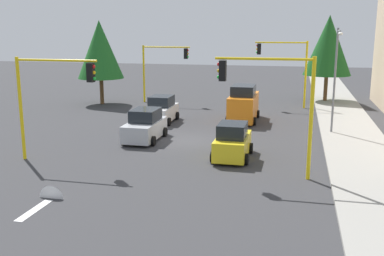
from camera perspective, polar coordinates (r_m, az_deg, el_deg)
ground_plane at (r=28.72m, az=-0.94°, el=-1.57°), size 120.00×120.00×0.00m
sidewalk_kerb at (r=32.97m, az=19.29°, el=-0.31°), size 80.00×4.00×0.15m
lane_arrow_near at (r=19.61m, az=-18.06°, el=-8.96°), size 2.40×1.10×1.10m
traffic_signal_near_right at (r=24.63m, az=-17.45°, el=4.78°), size 0.36×4.59×5.52m
traffic_signal_far_left at (r=41.14m, az=11.75°, el=8.30°), size 0.36×4.59×5.90m
traffic_signal_far_right at (r=42.98m, az=-3.78°, el=8.27°), size 0.36×4.59×5.41m
traffic_signal_near_left at (r=21.25m, az=10.13°, el=4.43°), size 0.36×4.59×5.75m
street_lamp_curbside at (r=30.84m, az=17.70°, el=7.01°), size 2.15×0.28×7.00m
tree_opposite_side at (r=42.93m, az=-11.53°, el=9.67°), size 4.22×4.22×7.70m
tree_roadside_far at (r=45.14m, az=16.82°, el=9.94°), size 4.48×4.48×8.20m
delivery_van_orange at (r=34.76m, az=6.50°, el=2.98°), size 4.80×2.22×2.77m
car_white at (r=34.30m, az=-3.93°, el=2.25°), size 3.81×2.12×1.98m
car_yellow at (r=24.73m, az=5.13°, el=-1.79°), size 3.70×1.99×1.98m
car_silver at (r=28.79m, az=-5.96°, el=0.23°), size 4.03×2.11×1.98m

